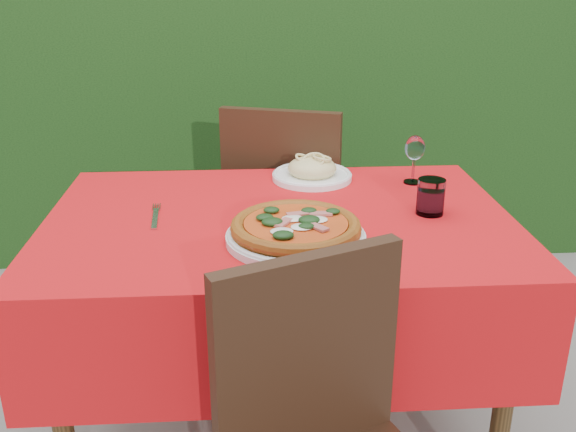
{
  "coord_description": "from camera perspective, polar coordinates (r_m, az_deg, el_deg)",
  "views": [
    {
      "loc": [
        -0.08,
        -1.61,
        1.39
      ],
      "look_at": [
        0.02,
        -0.05,
        0.77
      ],
      "focal_mm": 40.0,
      "sensor_mm": 36.0,
      "label": 1
    }
  ],
  "objects": [
    {
      "name": "water_glass",
      "position": [
        1.78,
        12.55,
        1.54
      ],
      "size": [
        0.07,
        0.07,
        0.1
      ],
      "color": "silver",
      "rests_on": "dining_table"
    },
    {
      "name": "hedge",
      "position": [
        3.2,
        -2.28,
        13.11
      ],
      "size": [
        3.2,
        0.55,
        1.78
      ],
      "color": "black",
      "rests_on": "ground"
    },
    {
      "name": "chair_far",
      "position": [
        2.39,
        -0.06,
        0.57
      ],
      "size": [
        0.53,
        0.53,
        0.93
      ],
      "rotation": [
        0.0,
        0.0,
        2.84
      ],
      "color": "black",
      "rests_on": "ground"
    },
    {
      "name": "pizza_plate",
      "position": [
        1.57,
        0.7,
        -1.26
      ],
      "size": [
        0.37,
        0.37,
        0.06
      ],
      "rotation": [
        0.0,
        0.0,
        -0.2
      ],
      "color": "silver",
      "rests_on": "dining_table"
    },
    {
      "name": "fork",
      "position": [
        1.75,
        -11.73,
        -0.22
      ],
      "size": [
        0.04,
        0.2,
        0.01
      ],
      "primitive_type": "cube",
      "rotation": [
        0.0,
        0.0,
        0.08
      ],
      "color": "#B8B8C0",
      "rests_on": "dining_table"
    },
    {
      "name": "dining_table",
      "position": [
        1.8,
        -0.74,
        -4.51
      ],
      "size": [
        1.26,
        0.86,
        0.75
      ],
      "color": "#4A3117",
      "rests_on": "ground"
    },
    {
      "name": "pasta_plate",
      "position": [
        2.03,
        2.15,
        3.98
      ],
      "size": [
        0.25,
        0.25,
        0.07
      ],
      "rotation": [
        0.0,
        0.0,
        0.11
      ],
      "color": "white",
      "rests_on": "dining_table"
    },
    {
      "name": "wine_glass",
      "position": [
        2.01,
        11.2,
        5.78
      ],
      "size": [
        0.06,
        0.06,
        0.15
      ],
      "color": "silver",
      "rests_on": "dining_table"
    }
  ]
}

